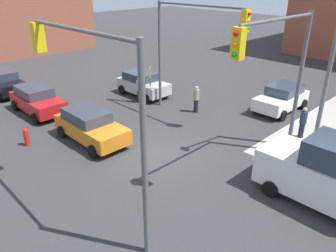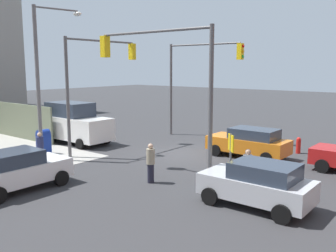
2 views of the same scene
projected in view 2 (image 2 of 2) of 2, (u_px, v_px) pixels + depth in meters
ground_plane at (184, 154)px, 21.27m from camera, size 120.00×120.00×0.00m
traffic_signal_nw_corner at (162, 72)px, 15.79m from camera, size 6.30×0.36×6.50m
traffic_signal_se_corner at (197, 71)px, 25.41m from camera, size 5.83×0.36×6.50m
traffic_signal_ne_corner at (96, 72)px, 21.42m from camera, size 0.36×5.38×6.50m
street_lamp_corner at (44, 71)px, 19.49m from camera, size 0.82×2.64×8.00m
warning_sign_two_way at (231, 153)px, 14.25m from camera, size 0.48×0.48×2.40m
mailbox_blue at (44, 141)px, 21.09m from camera, size 0.56×0.64×1.43m
fire_hydrant at (298, 145)px, 21.36m from camera, size 0.26×0.26×0.94m
sedan_silver at (258, 184)px, 13.14m from camera, size 3.90×2.02×1.62m
coupe_white at (17, 170)px, 14.93m from camera, size 2.02×4.00×1.62m
coupe_orange at (249, 142)px, 20.40m from camera, size 4.38×2.02×1.62m
van_white_delivery at (74, 123)px, 24.37m from camera, size 5.40×2.32×2.62m
pedestrian_crossing at (151, 162)px, 15.88m from camera, size 0.36×0.36×1.70m
pedestrian_waiting at (247, 170)px, 14.62m from camera, size 0.36×0.36×1.75m
pedestrian_walking_north at (40, 148)px, 18.69m from camera, size 0.36×0.36×1.68m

